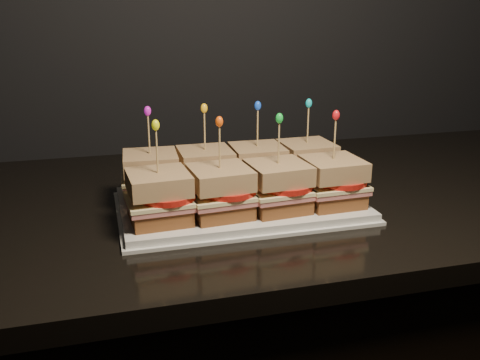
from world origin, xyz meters
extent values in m
cube|color=black|center=(-0.80, 1.64, 0.87)|extent=(2.71, 0.73, 0.03)
cube|color=white|center=(-0.49, 1.56, 0.90)|extent=(0.41, 0.26, 0.02)
cube|color=white|center=(-0.49, 1.56, 0.89)|extent=(0.42, 0.27, 0.01)
cube|color=#572D12|center=(-0.64, 1.62, 0.92)|extent=(0.10, 0.10, 0.03)
cube|color=#C3625F|center=(-0.64, 1.62, 0.93)|extent=(0.11, 0.10, 0.01)
cube|color=#F9E6A0|center=(-0.64, 1.62, 0.94)|extent=(0.11, 0.10, 0.01)
cylinder|color=red|center=(-0.62, 1.62, 0.95)|extent=(0.09, 0.09, 0.01)
cube|color=brown|center=(-0.64, 1.62, 0.97)|extent=(0.10, 0.10, 0.03)
cylinder|color=tan|center=(-0.64, 1.62, 1.02)|extent=(0.00, 0.00, 0.09)
ellipsoid|color=#D018C7|center=(-0.64, 1.62, 1.06)|extent=(0.01, 0.01, 0.02)
cube|color=#572D12|center=(-0.54, 1.62, 0.92)|extent=(0.09, 0.09, 0.03)
cube|color=#C3625F|center=(-0.54, 1.62, 0.93)|extent=(0.10, 0.10, 0.01)
cube|color=#F9E6A0|center=(-0.54, 1.62, 0.94)|extent=(0.10, 0.10, 0.01)
cylinder|color=red|center=(-0.53, 1.62, 0.95)|extent=(0.09, 0.09, 0.01)
cube|color=brown|center=(-0.54, 1.62, 0.97)|extent=(0.09, 0.09, 0.03)
cylinder|color=tan|center=(-0.54, 1.62, 1.02)|extent=(0.00, 0.00, 0.09)
ellipsoid|color=yellow|center=(-0.54, 1.62, 1.06)|extent=(0.01, 0.01, 0.02)
cube|color=#572D12|center=(-0.44, 1.62, 0.92)|extent=(0.09, 0.09, 0.03)
cube|color=#C3625F|center=(-0.44, 1.62, 0.93)|extent=(0.10, 0.10, 0.01)
cube|color=#F9E6A0|center=(-0.44, 1.62, 0.94)|extent=(0.10, 0.10, 0.01)
cylinder|color=red|center=(-0.43, 1.62, 0.95)|extent=(0.09, 0.09, 0.01)
cube|color=brown|center=(-0.44, 1.62, 0.97)|extent=(0.09, 0.09, 0.03)
cylinder|color=tan|center=(-0.44, 1.62, 1.02)|extent=(0.00, 0.00, 0.09)
ellipsoid|color=blue|center=(-0.44, 1.62, 1.06)|extent=(0.01, 0.01, 0.02)
cube|color=#572D12|center=(-0.34, 1.62, 0.92)|extent=(0.09, 0.09, 0.03)
cube|color=#C3625F|center=(-0.34, 1.62, 0.93)|extent=(0.10, 0.10, 0.01)
cube|color=#F9E6A0|center=(-0.34, 1.62, 0.94)|extent=(0.10, 0.10, 0.01)
cylinder|color=red|center=(-0.33, 1.62, 0.95)|extent=(0.09, 0.09, 0.01)
cube|color=brown|center=(-0.34, 1.62, 0.97)|extent=(0.10, 0.10, 0.03)
cylinder|color=tan|center=(-0.34, 1.62, 1.02)|extent=(0.00, 0.00, 0.09)
ellipsoid|color=#11B2B6|center=(-0.34, 1.62, 1.06)|extent=(0.01, 0.01, 0.02)
cube|color=#572D12|center=(-0.64, 1.51, 0.92)|extent=(0.10, 0.10, 0.03)
cube|color=#C3625F|center=(-0.64, 1.51, 0.93)|extent=(0.11, 0.10, 0.01)
cube|color=#F9E6A0|center=(-0.64, 1.51, 0.94)|extent=(0.11, 0.10, 0.01)
cylinder|color=red|center=(-0.62, 1.50, 0.95)|extent=(0.09, 0.09, 0.01)
cube|color=brown|center=(-0.64, 1.51, 0.97)|extent=(0.10, 0.10, 0.03)
cylinder|color=tan|center=(-0.64, 1.51, 1.02)|extent=(0.00, 0.00, 0.09)
ellipsoid|color=#E1E70E|center=(-0.64, 1.51, 1.06)|extent=(0.01, 0.01, 0.02)
cube|color=#572D12|center=(-0.54, 1.51, 0.92)|extent=(0.10, 0.10, 0.03)
cube|color=#C3625F|center=(-0.54, 1.51, 0.93)|extent=(0.11, 0.10, 0.01)
cube|color=#F9E6A0|center=(-0.54, 1.51, 0.94)|extent=(0.11, 0.11, 0.01)
cylinder|color=red|center=(-0.53, 1.50, 0.95)|extent=(0.09, 0.09, 0.01)
cube|color=brown|center=(-0.54, 1.51, 0.97)|extent=(0.10, 0.10, 0.03)
cylinder|color=tan|center=(-0.54, 1.51, 1.02)|extent=(0.00, 0.00, 0.09)
ellipsoid|color=#EE4D0B|center=(-0.54, 1.51, 1.06)|extent=(0.01, 0.01, 0.02)
cube|color=#572D12|center=(-0.44, 1.51, 0.92)|extent=(0.10, 0.10, 0.03)
cube|color=#C3625F|center=(-0.44, 1.51, 0.93)|extent=(0.11, 0.10, 0.01)
cube|color=#F9E6A0|center=(-0.44, 1.51, 0.94)|extent=(0.11, 0.11, 0.01)
cylinder|color=red|center=(-0.43, 1.50, 0.95)|extent=(0.09, 0.09, 0.01)
cube|color=brown|center=(-0.44, 1.51, 0.97)|extent=(0.10, 0.10, 0.03)
cylinder|color=tan|center=(-0.44, 1.51, 1.02)|extent=(0.00, 0.00, 0.09)
ellipsoid|color=green|center=(-0.44, 1.51, 1.06)|extent=(0.01, 0.01, 0.02)
cube|color=#572D12|center=(-0.34, 1.51, 0.92)|extent=(0.09, 0.09, 0.03)
cube|color=#C3625F|center=(-0.34, 1.51, 0.93)|extent=(0.10, 0.10, 0.01)
cube|color=#F9E6A0|center=(-0.34, 1.51, 0.94)|extent=(0.11, 0.10, 0.01)
cylinder|color=red|center=(-0.33, 1.50, 0.95)|extent=(0.09, 0.09, 0.01)
cube|color=brown|center=(-0.34, 1.51, 0.97)|extent=(0.10, 0.10, 0.03)
cylinder|color=tan|center=(-0.34, 1.51, 1.02)|extent=(0.00, 0.00, 0.09)
ellipsoid|color=red|center=(-0.34, 1.51, 1.06)|extent=(0.01, 0.01, 0.02)
camera|label=1|loc=(-0.72, 0.71, 1.23)|focal=40.00mm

